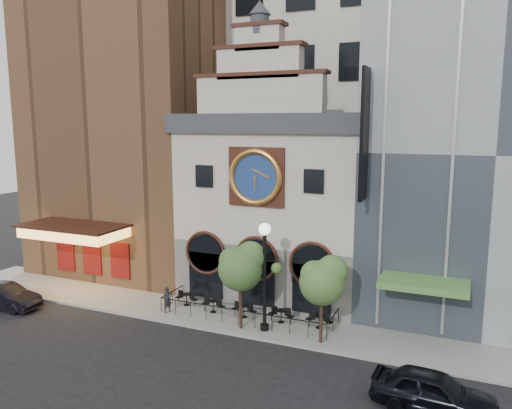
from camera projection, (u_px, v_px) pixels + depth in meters
The scene contains 18 objects.
ground at pixel (229, 335), 27.97m from camera, with size 120.00×120.00×0.00m, color black.
sidewalk at pixel (247, 318), 30.23m from camera, with size 44.00×5.00×0.15m, color gray.
clock_building at pixel (279, 198), 33.98m from camera, with size 12.60×8.78×18.65m.
theater_building at pixel (137, 112), 40.00m from camera, with size 14.00×15.60×25.00m.
retail_building at pixel (492, 150), 30.35m from camera, with size 14.00×14.40×20.00m.
office_tower at pixel (330, 26), 42.87m from camera, with size 20.00×16.00×40.00m, color silver.
cafe_railing at pixel (247, 310), 30.14m from camera, with size 10.60×2.60×0.90m, color black, non-canonical shape.
bistro_0 at pixel (187, 298), 32.11m from camera, with size 1.58×0.68×0.90m.
bistro_1 at pixel (213, 305), 30.92m from camera, with size 1.58×0.68×0.90m.
bistro_2 at pixel (244, 310), 30.12m from camera, with size 1.58×0.68×0.90m.
bistro_3 at pixel (281, 315), 29.34m from camera, with size 1.58×0.68×0.90m.
bistro_4 at pixel (319, 320), 28.54m from camera, with size 1.58×0.68×0.90m.
car_right at pixel (433, 391), 20.52m from camera, with size 2.03×5.04×1.72m, color black.
car_left at pixel (6, 296), 31.97m from camera, with size 1.65×4.72×1.55m, color black.
pedestrian at pixel (168, 300), 30.84m from camera, with size 0.60×0.40×1.65m, color black.
lamppost at pixel (265, 265), 27.72m from camera, with size 1.95×0.94×6.20m.
tree_left at pixel (241, 265), 28.04m from camera, with size 2.63×2.54×5.07m.
tree_right at pixel (323, 279), 26.20m from camera, with size 2.49×2.40×4.80m.
Camera 1 is at (11.77, -23.69, 11.80)m, focal length 35.00 mm.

